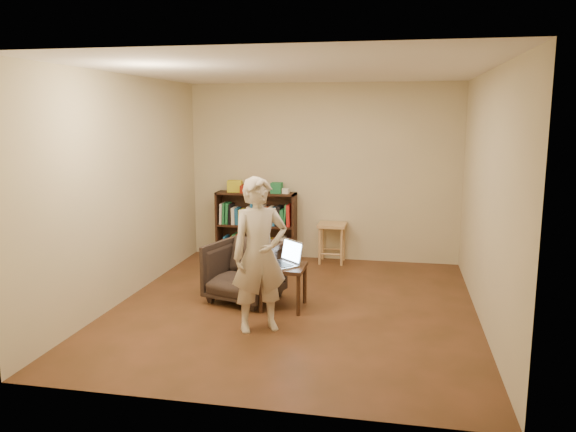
% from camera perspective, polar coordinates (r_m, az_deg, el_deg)
% --- Properties ---
extents(floor, '(4.50, 4.50, 0.00)m').
position_cam_1_polar(floor, '(6.42, 0.64, -9.23)').
color(floor, '#402A14').
rests_on(floor, ground).
extents(ceiling, '(4.50, 4.50, 0.00)m').
position_cam_1_polar(ceiling, '(6.07, 0.69, 14.58)').
color(ceiling, white).
rests_on(ceiling, wall_back).
extents(wall_back, '(4.00, 0.00, 4.00)m').
position_cam_1_polar(wall_back, '(8.32, 3.52, 4.42)').
color(wall_back, '#C1B692').
rests_on(wall_back, floor).
extents(wall_left, '(0.00, 4.50, 4.50)m').
position_cam_1_polar(wall_left, '(6.77, -16.24, 2.70)').
color(wall_left, '#C1B692').
rests_on(wall_left, floor).
extents(wall_right, '(0.00, 4.50, 4.50)m').
position_cam_1_polar(wall_right, '(6.08, 19.55, 1.70)').
color(wall_right, '#C1B692').
rests_on(wall_right, floor).
extents(bookshelf, '(1.20, 0.30, 1.00)m').
position_cam_1_polar(bookshelf, '(8.49, -3.22, -1.34)').
color(bookshelf, black).
rests_on(bookshelf, floor).
extents(box_yellow, '(0.23, 0.18, 0.17)m').
position_cam_1_polar(box_yellow, '(8.46, -5.41, 3.04)').
color(box_yellow, yellow).
rests_on(box_yellow, bookshelf).
extents(red_cloth, '(0.36, 0.28, 0.11)m').
position_cam_1_polar(red_cloth, '(8.39, -3.69, 2.79)').
color(red_cloth, '#9A2D13').
rests_on(red_cloth, bookshelf).
extents(box_green, '(0.16, 0.16, 0.16)m').
position_cam_1_polar(box_green, '(8.29, -1.15, 2.87)').
color(box_green, '#207943').
rests_on(box_green, bookshelf).
extents(box_white, '(0.10, 0.10, 0.08)m').
position_cam_1_polar(box_white, '(8.25, -0.23, 2.57)').
color(box_white, white).
rests_on(box_white, bookshelf).
extents(stool, '(0.40, 0.40, 0.58)m').
position_cam_1_polar(stool, '(8.21, 4.50, -1.54)').
color(stool, tan).
rests_on(stool, floor).
extents(armchair, '(0.93, 0.94, 0.69)m').
position_cam_1_polar(armchair, '(6.57, -4.46, -5.62)').
color(armchair, '#312621').
rests_on(armchair, floor).
extents(side_table, '(0.48, 0.48, 0.49)m').
position_cam_1_polar(side_table, '(6.27, -0.48, -5.79)').
color(side_table, black).
rests_on(side_table, floor).
extents(laptop, '(0.48, 0.47, 0.27)m').
position_cam_1_polar(laptop, '(6.27, -0.30, -4.44)').
color(laptop, '#B1B1B6').
rests_on(laptop, side_table).
extents(person, '(0.67, 0.60, 1.55)m').
position_cam_1_polar(person, '(5.57, -2.91, -3.97)').
color(person, beige).
rests_on(person, floor).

